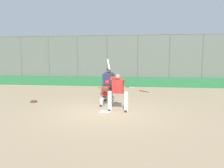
{
  "coord_description": "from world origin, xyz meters",
  "views": [
    {
      "loc": [
        -1.45,
        8.81,
        2.23
      ],
      "look_at": [
        -0.15,
        -1.0,
        1.05
      ],
      "focal_mm": 35.0,
      "sensor_mm": 36.0,
      "label": 1
    }
  ],
  "objects_px": {
    "spare_bat_by_padding": "(105,88)",
    "spare_bat_third_base_side": "(131,87)",
    "batter_at_plate": "(118,91)",
    "spare_bat_near_backstop": "(143,91)",
    "fielding_glove_on_dirt": "(34,101)",
    "umpire_home": "(109,84)",
    "catcher_behind_plate": "(107,93)"
  },
  "relations": [
    {
      "from": "spare_bat_by_padding",
      "to": "batter_at_plate",
      "type": "bearing_deg",
      "value": -75.44
    },
    {
      "from": "catcher_behind_plate",
      "to": "spare_bat_near_backstop",
      "type": "bearing_deg",
      "value": -100.87
    },
    {
      "from": "umpire_home",
      "to": "fielding_glove_on_dirt",
      "type": "relative_size",
      "value": 5.09
    },
    {
      "from": "spare_bat_near_backstop",
      "to": "fielding_glove_on_dirt",
      "type": "xyz_separation_m",
      "value": [
        5.49,
        4.37,
        0.03
      ]
    },
    {
      "from": "batter_at_plate",
      "to": "spare_bat_near_backstop",
      "type": "xyz_separation_m",
      "value": [
        -1.09,
        -5.65,
        -0.82
      ]
    },
    {
      "from": "catcher_behind_plate",
      "to": "spare_bat_third_base_side",
      "type": "height_order",
      "value": "catcher_behind_plate"
    },
    {
      "from": "spare_bat_by_padding",
      "to": "spare_bat_third_base_side",
      "type": "bearing_deg",
      "value": 15.8
    },
    {
      "from": "catcher_behind_plate",
      "to": "spare_bat_near_backstop",
      "type": "xyz_separation_m",
      "value": [
        -1.7,
        -4.65,
        -0.59
      ]
    },
    {
      "from": "umpire_home",
      "to": "batter_at_plate",
      "type": "bearing_deg",
      "value": 110.67
    },
    {
      "from": "batter_at_plate",
      "to": "spare_bat_by_padding",
      "type": "xyz_separation_m",
      "value": [
        1.64,
        -6.85,
        -0.82
      ]
    },
    {
      "from": "catcher_behind_plate",
      "to": "spare_bat_by_padding",
      "type": "relative_size",
      "value": 1.49
    },
    {
      "from": "spare_bat_by_padding",
      "to": "fielding_glove_on_dirt",
      "type": "height_order",
      "value": "fielding_glove_on_dirt"
    },
    {
      "from": "batter_at_plate",
      "to": "spare_bat_third_base_side",
      "type": "relative_size",
      "value": 3.07
    },
    {
      "from": "catcher_behind_plate",
      "to": "umpire_home",
      "type": "xyz_separation_m",
      "value": [
        0.08,
        -1.15,
        0.28
      ]
    },
    {
      "from": "spare_bat_third_base_side",
      "to": "spare_bat_near_backstop",
      "type": "bearing_deg",
      "value": -23.6
    },
    {
      "from": "umpire_home",
      "to": "spare_bat_by_padding",
      "type": "relative_size",
      "value": 2.09
    },
    {
      "from": "umpire_home",
      "to": "spare_bat_near_backstop",
      "type": "bearing_deg",
      "value": -113.95
    },
    {
      "from": "spare_bat_by_padding",
      "to": "fielding_glove_on_dirt",
      "type": "distance_m",
      "value": 6.22
    },
    {
      "from": "spare_bat_near_backstop",
      "to": "batter_at_plate",
      "type": "bearing_deg",
      "value": 128.95
    },
    {
      "from": "spare_bat_by_padding",
      "to": "catcher_behind_plate",
      "type": "bearing_deg",
      "value": -78.91
    },
    {
      "from": "batter_at_plate",
      "to": "spare_bat_near_backstop",
      "type": "distance_m",
      "value": 5.81
    },
    {
      "from": "spare_bat_near_backstop",
      "to": "fielding_glove_on_dirt",
      "type": "height_order",
      "value": "fielding_glove_on_dirt"
    },
    {
      "from": "catcher_behind_plate",
      "to": "fielding_glove_on_dirt",
      "type": "height_order",
      "value": "catcher_behind_plate"
    },
    {
      "from": "batter_at_plate",
      "to": "umpire_home",
      "type": "distance_m",
      "value": 2.26
    },
    {
      "from": "spare_bat_near_backstop",
      "to": "spare_bat_third_base_side",
      "type": "bearing_deg",
      "value": -13.97
    },
    {
      "from": "batter_at_plate",
      "to": "spare_bat_near_backstop",
      "type": "bearing_deg",
      "value": -95.52
    },
    {
      "from": "batter_at_plate",
      "to": "umpire_home",
      "type": "xyz_separation_m",
      "value": [
        0.69,
        -2.15,
        0.06
      ]
    },
    {
      "from": "catcher_behind_plate",
      "to": "spare_bat_third_base_side",
      "type": "relative_size",
      "value": 1.7
    },
    {
      "from": "batter_at_plate",
      "to": "spare_bat_by_padding",
      "type": "relative_size",
      "value": 2.69
    },
    {
      "from": "fielding_glove_on_dirt",
      "to": "spare_bat_by_padding",
      "type": "bearing_deg",
      "value": -116.38
    },
    {
      "from": "spare_bat_near_backstop",
      "to": "spare_bat_by_padding",
      "type": "xyz_separation_m",
      "value": [
        2.73,
        -1.2,
        0.0
      ]
    },
    {
      "from": "umpire_home",
      "to": "spare_bat_third_base_side",
      "type": "bearing_deg",
      "value": -97.32
    }
  ]
}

